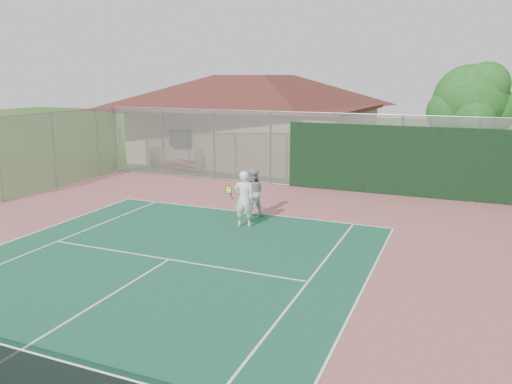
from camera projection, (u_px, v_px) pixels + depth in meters
back_fence at (334, 154)px, 22.52m from camera, size 20.08×0.11×3.53m
side_fence_left at (54, 151)px, 23.02m from camera, size 0.08×9.00×3.50m
clubhouse at (255, 110)px, 30.28m from camera, size 14.82×10.39×6.15m
bleachers at (184, 157)px, 28.31m from camera, size 3.57×2.59×1.17m
tree at (472, 103)px, 24.26m from camera, size 4.15×3.93×5.79m
player_white_front at (244, 199)px, 17.10m from camera, size 1.02×0.73×1.96m
player_grey_back at (253, 193)px, 18.46m from camera, size 1.04×0.92×1.78m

